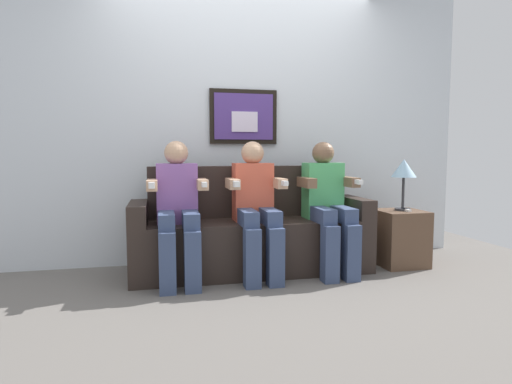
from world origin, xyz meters
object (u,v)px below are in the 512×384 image
object	(u,v)px
person_on_right	(328,202)
side_table_right	(400,238)
person_on_left	(178,206)
person_in_middle	(256,203)
couch	(251,235)
table_lamp	(404,171)
spare_remote_on_table	(406,210)

from	to	relation	value
person_on_right	side_table_right	xyz separation A→B (m)	(0.73, 0.06, -0.36)
person_on_right	person_on_left	bearing A→B (deg)	-179.98
person_in_middle	couch	bearing A→B (deg)	89.98
person_on_left	side_table_right	world-z (taller)	person_on_left
couch	table_lamp	bearing A→B (deg)	-4.33
person_on_right	table_lamp	world-z (taller)	person_on_right
person_on_left	table_lamp	size ratio (longest dim) A/B	2.41
person_on_left	person_on_right	distance (m)	1.25
spare_remote_on_table	table_lamp	bearing A→B (deg)	86.02
person_on_left	table_lamp	distance (m)	2.01
spare_remote_on_table	person_in_middle	bearing A→B (deg)	-179.63
person_on_left	table_lamp	xyz separation A→B (m)	(2.00, 0.06, 0.25)
person_in_middle	person_on_left	bearing A→B (deg)	180.00
person_on_right	side_table_right	world-z (taller)	person_on_right
person_in_middle	spare_remote_on_table	size ratio (longest dim) A/B	8.54
person_on_right	spare_remote_on_table	distance (m)	0.75
spare_remote_on_table	couch	bearing A→B (deg)	173.37
table_lamp	spare_remote_on_table	distance (m)	0.35
person_on_left	table_lamp	world-z (taller)	person_on_left
spare_remote_on_table	side_table_right	bearing A→B (deg)	106.74
couch	person_on_left	world-z (taller)	person_on_left
person_on_left	person_on_right	size ratio (longest dim) A/B	1.00
side_table_right	spare_remote_on_table	size ratio (longest dim) A/B	3.85
side_table_right	table_lamp	xyz separation A→B (m)	(0.02, 0.00, 0.61)
couch	person_in_middle	size ratio (longest dim) A/B	1.80
person_in_middle	spare_remote_on_table	xyz separation A→B (m)	(1.37, 0.01, -0.10)
person_on_left	spare_remote_on_table	world-z (taller)	person_on_left
person_in_middle	spare_remote_on_table	world-z (taller)	person_in_middle
couch	person_on_right	size ratio (longest dim) A/B	1.80
person_in_middle	person_on_right	xyz separation A→B (m)	(0.62, 0.00, -0.00)
person_on_right	couch	bearing A→B (deg)	165.01
person_on_left	side_table_right	size ratio (longest dim) A/B	2.22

